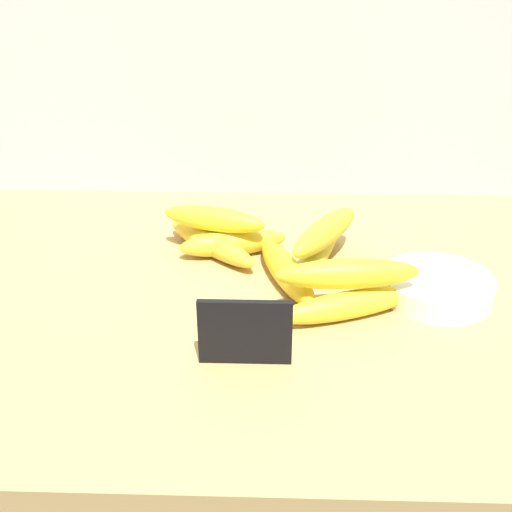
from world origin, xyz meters
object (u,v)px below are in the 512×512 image
object	(u,v)px
banana_3	(211,243)
banana_6	(325,232)
banana_0	(233,243)
banana_5	(348,274)
banana_2	(318,252)
fruit_bowl	(437,287)
banana_4	(348,305)
chalkboard_sign	(245,334)
banana_7	(214,219)
banana_1	(286,271)

from	to	relation	value
banana_3	banana_6	size ratio (longest dim) A/B	1.11
banana_0	banana_5	bearing A→B (deg)	-45.86
banana_2	fruit_bowl	bearing A→B (deg)	-32.42
banana_2	banana_6	xyz separation A→B (cm)	(0.85, -0.58, 3.78)
banana_2	banana_5	distance (cm)	15.30
banana_2	banana_4	size ratio (longest dim) A/B	0.90
chalkboard_sign	banana_4	xyz separation A→B (cm)	(13.13, 10.22, -1.97)
banana_2	banana_6	bearing A→B (deg)	-34.10
chalkboard_sign	banana_0	world-z (taller)	chalkboard_sign
chalkboard_sign	banana_7	distance (cm)	29.82
banana_4	banana_7	world-z (taller)	banana_7
banana_2	banana_7	bearing A→B (deg)	169.71
banana_4	banana_3	bearing A→B (deg)	137.39
chalkboard_sign	banana_0	xyz separation A→B (cm)	(-3.18, 28.30, -1.77)
banana_0	banana_4	distance (cm)	24.35
banana_6	banana_7	distance (cm)	17.65
banana_2	banana_3	distance (cm)	17.20
banana_1	banana_2	world-z (taller)	banana_1
fruit_bowl	banana_1	bearing A→B (deg)	171.65
fruit_bowl	banana_6	world-z (taller)	banana_6
banana_0	banana_4	size ratio (longest dim) A/B	0.86
banana_0	banana_3	size ratio (longest dim) A/B	0.83
fruit_bowl	banana_7	bearing A→B (deg)	157.94
fruit_bowl	banana_7	world-z (taller)	banana_7
chalkboard_sign	banana_4	size ratio (longest dim) A/B	0.55
banana_3	banana_2	bearing A→B (deg)	-8.32
banana_2	banana_5	world-z (taller)	banana_5
banana_0	banana_7	size ratio (longest dim) A/B	1.02
fruit_bowl	banana_4	distance (cm)	14.26
banana_6	banana_4	bearing A→B (deg)	-82.16
banana_1	fruit_bowl	bearing A→B (deg)	-8.35
banana_3	banana_7	xyz separation A→B (cm)	(0.58, 0.50, 3.87)
banana_3	banana_7	world-z (taller)	banana_7
banana_1	banana_2	distance (cm)	8.71
banana_1	chalkboard_sign	bearing A→B (deg)	-105.03
banana_1	banana_5	distance (cm)	11.43
banana_0	banana_1	xyz separation A→B (cm)	(8.29, -9.27, -0.01)
banana_0	banana_5	size ratio (longest dim) A/B	0.89
banana_2	banana_6	distance (cm)	3.92
banana_5	banana_6	distance (cm)	14.04
fruit_bowl	banana_1	size ratio (longest dim) A/B	0.80
banana_3	banana_4	distance (cm)	27.14
chalkboard_sign	banana_1	bearing A→B (deg)	74.97
banana_0	banana_6	distance (cm)	14.87
banana_2	banana_7	size ratio (longest dim) A/B	1.06
banana_5	banana_4	bearing A→B (deg)	-84.34
banana_1	banana_6	distance (cm)	9.43
fruit_bowl	banana_0	world-z (taller)	banana_0
banana_0	banana_3	world-z (taller)	banana_0
banana_5	banana_6	size ratio (longest dim) A/B	1.03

